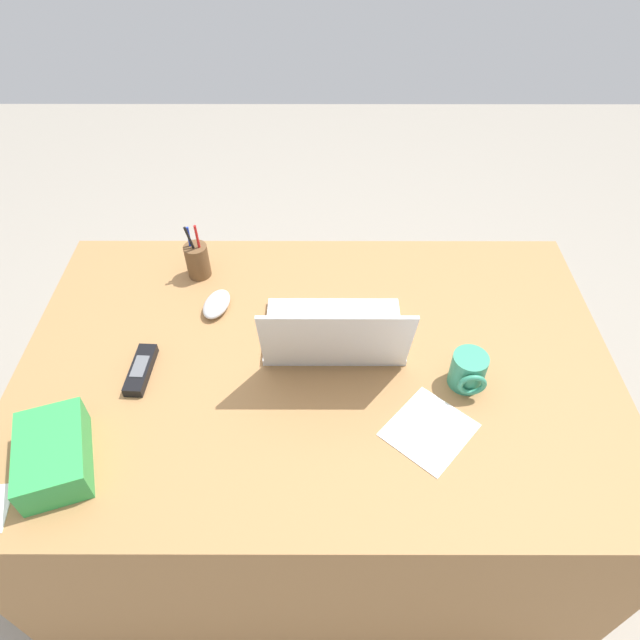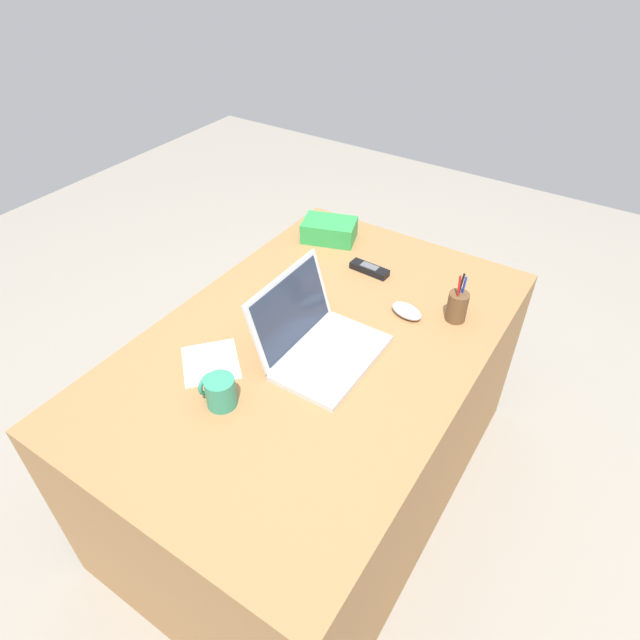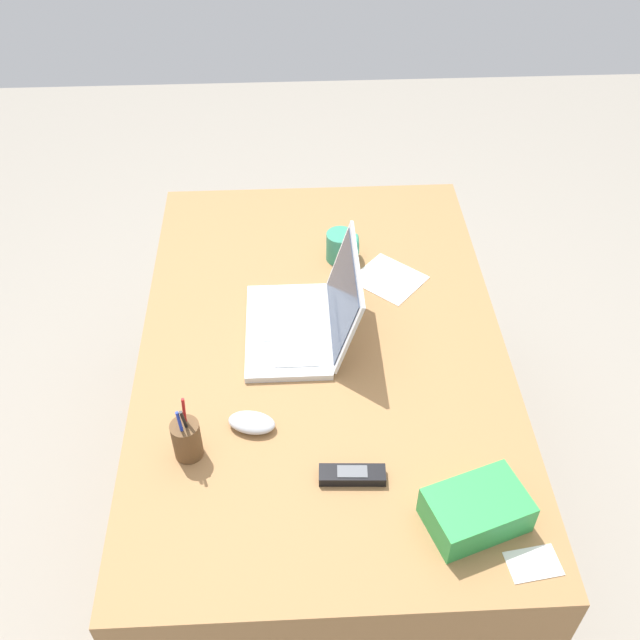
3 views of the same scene
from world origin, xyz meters
name	(u,v)px [view 2 (image 2 of 3)]	position (x,y,z in m)	size (l,w,h in m)	color
ground_plane	(316,479)	(0.00, 0.00, 0.00)	(6.00, 6.00, 0.00)	gray
desk	(316,419)	(0.00, 0.00, 0.36)	(1.44, 0.94, 0.72)	#9E7042
laptop	(318,341)	(-0.04, -0.04, 0.77)	(0.34, 0.29, 0.23)	silver
computer_mouse	(407,311)	(0.26, -0.18, 0.73)	(0.06, 0.11, 0.03)	silver
coffee_mug_white	(220,391)	(-0.35, 0.07, 0.76)	(0.08, 0.09, 0.09)	#338C6B
cordless_phone	(369,269)	(0.41, 0.04, 0.73)	(0.05, 0.15, 0.03)	black
pen_holder	(457,306)	(0.33, -0.31, 0.77)	(0.06, 0.06, 0.17)	brown
snack_bag	(329,230)	(0.53, 0.28, 0.76)	(0.13, 0.20, 0.08)	green
paper_note_near_laptop	(322,221)	(0.63, 0.38, 0.72)	(0.07, 0.10, 0.00)	white
paper_note_left	(211,362)	(-0.25, 0.20, 0.72)	(0.16, 0.17, 0.00)	white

